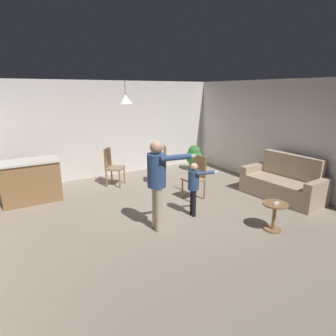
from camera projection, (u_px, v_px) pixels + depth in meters
name	position (u px, v px, depth m)	size (l,w,h in m)	color
ground	(172.00, 211.00, 5.85)	(7.68, 7.68, 0.00)	gray
wall_back	(115.00, 129.00, 8.13)	(6.40, 0.10, 2.70)	silver
wall_right	(280.00, 135.00, 7.05)	(0.10, 6.40, 2.70)	silver
couch_floral	(283.00, 184.00, 6.49)	(1.00, 1.86, 1.00)	tan
kitchen_counter	(31.00, 181.00, 6.21)	(1.26, 0.66, 0.95)	olive
side_table_by_couch	(274.00, 213.00, 4.95)	(0.44, 0.44, 0.52)	olive
person_adult	(157.00, 176.00, 4.81)	(0.77, 0.55, 1.63)	tan
person_child	(194.00, 183.00, 5.46)	(0.53, 0.40, 1.09)	black
dining_chair_by_counter	(196.00, 176.00, 6.39)	(0.47, 0.47, 1.00)	olive
dining_chair_near_wall	(161.00, 163.00, 7.53)	(0.55, 0.55, 1.00)	olive
dining_chair_centre_back	(112.00, 165.00, 7.27)	(0.59, 0.59, 1.00)	olive
potted_plant_corner	(194.00, 156.00, 8.72)	(0.51, 0.51, 0.79)	#4C4742
spare_remote_on_table	(276.00, 203.00, 4.86)	(0.04, 0.13, 0.04)	white
ceiling_light_pendant	(125.00, 99.00, 6.13)	(0.32, 0.32, 0.55)	silver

